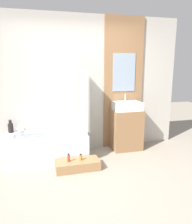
{
  "coord_description": "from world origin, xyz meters",
  "views": [
    {
      "loc": [
        -0.71,
        -2.6,
        1.68
      ],
      "look_at": [
        0.17,
        0.72,
        0.93
      ],
      "focal_mm": 35.0,
      "sensor_mm": 36.0,
      "label": 1
    }
  ],
  "objects": [
    {
      "name": "ground_plane",
      "position": [
        0.0,
        0.0,
        0.0
      ],
      "size": [
        12.0,
        12.0,
        0.0
      ],
      "primitive_type": "plane",
      "color": "gray"
    },
    {
      "name": "vase_round_light",
      "position": [
        -1.06,
        1.42,
        0.55
      ],
      "size": [
        0.12,
        0.12,
        0.12
      ],
      "primitive_type": "sphere",
      "color": "silver",
      "rests_on": "bathtub"
    },
    {
      "name": "bottle_soap_primary",
      "position": [
        -0.3,
        0.67,
        0.21
      ],
      "size": [
        0.04,
        0.04,
        0.14
      ],
      "color": "red",
      "rests_on": "wooden_step_bench"
    },
    {
      "name": "vanity_cabinet",
      "position": [
        0.96,
        1.31,
        0.4
      ],
      "size": [
        0.58,
        0.41,
        0.8
      ],
      "primitive_type": "cube",
      "color": "#8E6642",
      "rests_on": "ground_plane"
    },
    {
      "name": "wall_wood_accent",
      "position": [
        0.96,
        1.53,
        1.31
      ],
      "size": [
        0.81,
        0.04,
        2.6
      ],
      "color": "#8E6642",
      "rests_on": "ground_plane"
    },
    {
      "name": "bathtub",
      "position": [
        -0.62,
        1.19,
        0.24
      ],
      "size": [
        1.41,
        0.67,
        0.48
      ],
      "color": "white",
      "rests_on": "ground_plane"
    },
    {
      "name": "wooden_step_bench",
      "position": [
        -0.15,
        0.67,
        0.08
      ],
      "size": [
        0.71,
        0.32,
        0.15
      ],
      "primitive_type": "cube",
      "color": "#997047",
      "rests_on": "ground_plane"
    },
    {
      "name": "wall_tiled_back",
      "position": [
        0.0,
        1.58,
        1.3
      ],
      "size": [
        4.2,
        0.06,
        2.6
      ],
      "primitive_type": "cube",
      "color": "#B7B2A8",
      "rests_on": "ground_plane"
    },
    {
      "name": "vase_tall_dark",
      "position": [
        -1.23,
        1.43,
        0.58
      ],
      "size": [
        0.09,
        0.09,
        0.23
      ],
      "color": "black",
      "rests_on": "bathtub"
    },
    {
      "name": "sink",
      "position": [
        0.96,
        1.31,
        0.89
      ],
      "size": [
        0.53,
        0.39,
        0.31
      ],
      "color": "white",
      "rests_on": "vanity_cabinet"
    },
    {
      "name": "glass_shower_screen",
      "position": [
        0.06,
        1.16,
        1.07
      ],
      "size": [
        0.01,
        0.55,
        1.18
      ],
      "primitive_type": "cube",
      "color": "silver",
      "rests_on": "bathtub"
    },
    {
      "name": "bottle_soap_secondary",
      "position": [
        -0.1,
        0.67,
        0.2
      ],
      "size": [
        0.05,
        0.05,
        0.11
      ],
      "color": "#B2752D",
      "rests_on": "wooden_step_bench"
    }
  ]
}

